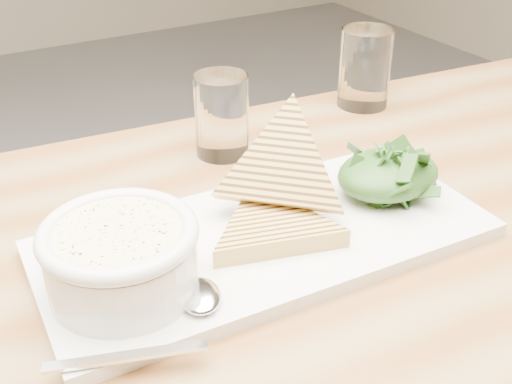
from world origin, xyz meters
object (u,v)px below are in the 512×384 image
glass_near (222,115)px  glass_far (365,68)px  table_top (411,258)px  platter (266,239)px  soup_bowl (122,265)px

glass_near → glass_far: 0.25m
glass_near → glass_far: bearing=7.9°
table_top → glass_near: bearing=105.4°
glass_far → platter: bearing=-142.5°
soup_bowl → glass_near: 0.29m
glass_near → table_top: bearing=-74.6°
table_top → glass_far: glass_far is taller
glass_near → glass_far: glass_far is taller
glass_near → platter: bearing=-105.7°
platter → glass_near: 0.21m
soup_bowl → glass_far: (0.45, 0.24, 0.02)m
soup_bowl → glass_near: bearing=45.7°
platter → soup_bowl: bearing=-175.5°
soup_bowl → glass_near: size_ratio=1.25×
soup_bowl → glass_near: glass_near is taller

